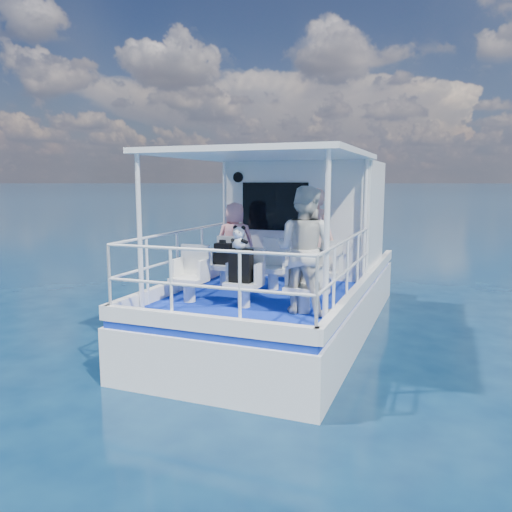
{
  "coord_description": "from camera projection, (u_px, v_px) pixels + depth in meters",
  "views": [
    {
      "loc": [
        2.72,
        -7.67,
        2.71
      ],
      "look_at": [
        -0.08,
        -0.4,
        1.55
      ],
      "focal_mm": 35.0,
      "sensor_mm": 36.0,
      "label": 1
    }
  ],
  "objects": [
    {
      "name": "seat_port_aft",
      "position": [
        189.0,
        289.0,
        7.59
      ],
      "size": [
        0.48,
        0.46,
        0.38
      ],
      "primitive_type": "cube",
      "color": "silver",
      "rests_on": "deck"
    },
    {
      "name": "seat_center_fwd",
      "position": [
        273.0,
        278.0,
        8.47
      ],
      "size": [
        0.48,
        0.46,
        0.38
      ],
      "primitive_type": "cube",
      "color": "silver",
      "rests_on": "deck"
    },
    {
      "name": "canopy_posts",
      "position": [
        264.0,
        227.0,
        7.92
      ],
      "size": [
        2.77,
        2.97,
        2.2
      ],
      "color": "white",
      "rests_on": "deck"
    },
    {
      "name": "passenger_stbd_fwd",
      "position": [
        317.0,
        239.0,
        8.41
      ],
      "size": [
        0.73,
        0.6,
        1.71
      ],
      "primitive_type": "imported",
      "rotation": [
        0.0,
        0.0,
        2.78
      ],
      "color": "#D8978B",
      "rests_on": "deck"
    },
    {
      "name": "compact_camera",
      "position": [
        223.0,
        241.0,
        8.69
      ],
      "size": [
        0.1,
        0.06,
        0.06
      ],
      "primitive_type": "cube",
      "color": "black",
      "rests_on": "backpack_port"
    },
    {
      "name": "panda",
      "position": [
        239.0,
        237.0,
        7.1
      ],
      "size": [
        0.22,
        0.18,
        0.33
      ],
      "primitive_type": null,
      "color": "white",
      "rests_on": "backpack_center"
    },
    {
      "name": "seat_center_aft",
      "position": [
        244.0,
        294.0,
        7.27
      ],
      "size": [
        0.48,
        0.46,
        0.38
      ],
      "primitive_type": "cube",
      "color": "silver",
      "rests_on": "deck"
    },
    {
      "name": "ground",
      "position": [
        269.0,
        343.0,
        8.44
      ],
      "size": [
        2000.0,
        2000.0,
        0.0
      ],
      "primitive_type": "plane",
      "color": "#08213F",
      "rests_on": "ground"
    },
    {
      "name": "cabin",
      "position": [
        307.0,
        217.0,
        10.27
      ],
      "size": [
        2.85,
        2.0,
        2.2
      ],
      "primitive_type": "cube",
      "color": "white",
      "rests_on": "deck"
    },
    {
      "name": "railings",
      "position": [
        257.0,
        267.0,
        7.71
      ],
      "size": [
        2.84,
        3.59,
        1.0
      ],
      "primitive_type": null,
      "color": "white",
      "rests_on": "deck"
    },
    {
      "name": "deck",
      "position": [
        287.0,
        283.0,
        9.24
      ],
      "size": [
        2.9,
        6.9,
        0.1
      ],
      "primitive_type": "cube",
      "color": "navy",
      "rests_on": "hull"
    },
    {
      "name": "seat_stbd_aft",
      "position": [
        304.0,
        299.0,
        6.95
      ],
      "size": [
        0.48,
        0.46,
        0.38
      ],
      "primitive_type": "cube",
      "color": "silver",
      "rests_on": "deck"
    },
    {
      "name": "canopy",
      "position": [
        265.0,
        154.0,
        7.8
      ],
      "size": [
        3.0,
        3.2,
        0.08
      ],
      "primitive_type": "cube",
      "color": "white",
      "rests_on": "cabin"
    },
    {
      "name": "seat_port_fwd",
      "position": [
        225.0,
        275.0,
        8.79
      ],
      "size": [
        0.48,
        0.46,
        0.38
      ],
      "primitive_type": "cube",
      "color": "silver",
      "rests_on": "deck"
    },
    {
      "name": "passenger_port_fwd",
      "position": [
        235.0,
        242.0,
        9.15
      ],
      "size": [
        0.61,
        0.5,
        1.45
      ],
      "primitive_type": "imported",
      "rotation": [
        0.0,
        0.0,
        3.37
      ],
      "color": "pink",
      "rests_on": "deck"
    },
    {
      "name": "backpack_center",
      "position": [
        241.0,
        266.0,
        7.17
      ],
      "size": [
        0.32,
        0.18,
        0.48
      ],
      "primitive_type": "cube",
      "color": "black",
      "rests_on": "seat_center_aft"
    },
    {
      "name": "passenger_stbd_aft",
      "position": [
        304.0,
        250.0,
        6.87
      ],
      "size": [
        0.95,
        0.79,
        1.76
      ],
      "primitive_type": "imported",
      "rotation": [
        0.0,
        0.0,
        2.99
      ],
      "color": "silver",
      "rests_on": "deck"
    },
    {
      "name": "backpack_port",
      "position": [
        223.0,
        254.0,
        8.72
      ],
      "size": [
        0.28,
        0.16,
        0.37
      ],
      "primitive_type": "cube",
      "color": "black",
      "rests_on": "seat_port_fwd"
    },
    {
      "name": "seat_stbd_fwd",
      "position": [
        325.0,
        282.0,
        8.15
      ],
      "size": [
        0.48,
        0.46,
        0.38
      ],
      "primitive_type": "cube",
      "color": "silver",
      "rests_on": "deck"
    },
    {
      "name": "hull",
      "position": [
        287.0,
        328.0,
        9.37
      ],
      "size": [
        3.0,
        7.0,
        1.6
      ],
      "primitive_type": "cube",
      "color": "white",
      "rests_on": "ground"
    }
  ]
}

